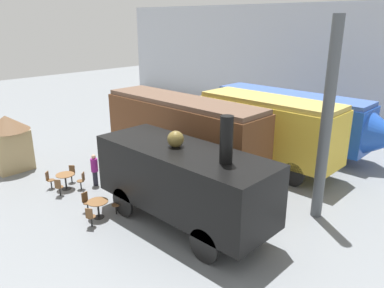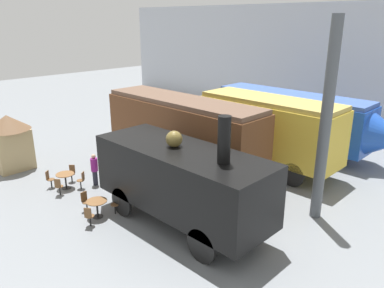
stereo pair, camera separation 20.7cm
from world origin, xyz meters
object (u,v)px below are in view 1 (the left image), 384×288
(streamlined_locomotive, at_px, (301,118))
(passenger_coach_vintage, at_px, (268,127))
(ticket_kiosk, at_px, (9,140))
(cafe_table_mid, at_px, (98,205))
(steam_locomotive, at_px, (183,178))
(passenger_coach_wooden, at_px, (182,129))
(visitor_person, at_px, (95,169))
(cafe_chair_0, at_px, (59,186))
(cafe_table_near, at_px, (65,178))

(streamlined_locomotive, distance_m, passenger_coach_vintage, 3.84)
(streamlined_locomotive, bearing_deg, ticket_kiosk, -125.42)
(cafe_table_mid, bearing_deg, steam_locomotive, 35.35)
(passenger_coach_wooden, relative_size, ticket_kiosk, 3.17)
(visitor_person, bearing_deg, passenger_coach_wooden, 67.64)
(steam_locomotive, bearing_deg, cafe_chair_0, -159.20)
(visitor_person, bearing_deg, ticket_kiosk, -158.97)
(passenger_coach_vintage, height_order, visitor_person, passenger_coach_vintage)
(passenger_coach_wooden, distance_m, visitor_person, 4.86)
(streamlined_locomotive, xyz_separation_m, passenger_coach_vintage, (0.13, -3.83, 0.27))
(cafe_table_near, height_order, cafe_table_mid, cafe_table_near)
(steam_locomotive, relative_size, cafe_table_mid, 8.80)
(passenger_coach_vintage, relative_size, cafe_chair_0, 8.89)
(steam_locomotive, distance_m, visitor_person, 5.87)
(passenger_coach_wooden, bearing_deg, visitor_person, -112.36)
(passenger_coach_wooden, bearing_deg, steam_locomotive, -44.41)
(steam_locomotive, distance_m, ticket_kiosk, 11.13)
(streamlined_locomotive, relative_size, passenger_coach_wooden, 1.23)
(passenger_coach_vintage, height_order, passenger_coach_wooden, passenger_coach_wooden)
(passenger_coach_vintage, bearing_deg, visitor_person, -120.99)
(streamlined_locomotive, distance_m, ticket_kiosk, 16.79)
(cafe_table_mid, distance_m, ticket_kiosk, 8.06)
(ticket_kiosk, bearing_deg, visitor_person, 21.03)
(passenger_coach_vintage, bearing_deg, cafe_chair_0, -116.59)
(cafe_table_mid, bearing_deg, cafe_table_near, 172.85)
(cafe_chair_0, bearing_deg, passenger_coach_wooden, -57.36)
(passenger_coach_vintage, xyz_separation_m, cafe_table_near, (-5.38, -9.10, -1.71))
(cafe_table_near, relative_size, ticket_kiosk, 0.29)
(steam_locomotive, distance_m, cafe_table_mid, 3.83)
(passenger_coach_wooden, xyz_separation_m, cafe_chair_0, (-1.90, -6.13, -1.82))
(passenger_coach_vintage, relative_size, ticket_kiosk, 2.58)
(cafe_table_near, bearing_deg, steam_locomotive, 14.20)
(cafe_table_near, relative_size, visitor_person, 0.54)
(ticket_kiosk, bearing_deg, cafe_table_mid, 2.21)
(passenger_coach_vintage, xyz_separation_m, steam_locomotive, (1.02, -7.48, -0.31))
(cafe_table_mid, relative_size, visitor_person, 0.53)
(passenger_coach_wooden, bearing_deg, streamlined_locomotive, 69.11)
(streamlined_locomotive, height_order, visitor_person, streamlined_locomotive)
(passenger_coach_wooden, distance_m, ticket_kiosk, 9.34)
(passenger_coach_wooden, xyz_separation_m, cafe_table_mid, (1.08, -5.95, -1.75))
(streamlined_locomotive, bearing_deg, passenger_coach_wooden, -110.89)
(cafe_table_mid, distance_m, cafe_chair_0, 2.98)
(passenger_coach_wooden, distance_m, cafe_table_mid, 6.30)
(streamlined_locomotive, xyz_separation_m, cafe_chair_0, (-4.73, -13.54, -1.53))
(cafe_table_mid, height_order, visitor_person, visitor_person)
(passenger_coach_wooden, relative_size, visitor_person, 5.93)
(passenger_coach_wooden, xyz_separation_m, ticket_kiosk, (-6.90, -6.26, -0.66))
(cafe_table_near, xyz_separation_m, ticket_kiosk, (-4.48, -0.75, 1.08))
(passenger_coach_wooden, bearing_deg, cafe_table_near, -113.66)
(steam_locomotive, height_order, cafe_chair_0, steam_locomotive)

